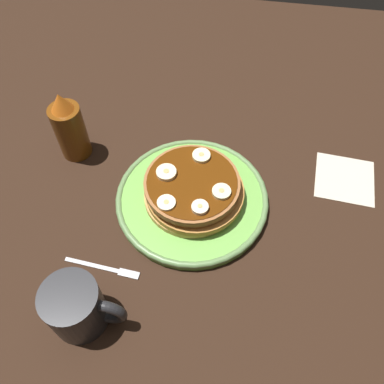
# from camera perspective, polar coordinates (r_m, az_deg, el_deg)

# --- Properties ---
(ground_plane) EXTENTS (1.40, 1.40, 0.03)m
(ground_plane) POSITION_cam_1_polar(r_m,az_deg,el_deg) (0.76, -0.00, -2.03)
(ground_plane) COLOR black
(plate) EXTENTS (0.28, 0.28, 0.02)m
(plate) POSITION_cam_1_polar(r_m,az_deg,el_deg) (0.73, -0.00, -0.94)
(plate) COLOR #72B74C
(plate) RESTS_ON ground_plane
(pancake_stack) EXTENTS (0.18, 0.18, 0.05)m
(pancake_stack) POSITION_cam_1_polar(r_m,az_deg,el_deg) (0.71, 0.11, 0.53)
(pancake_stack) COLOR tan
(pancake_stack) RESTS_ON plate
(banana_slice_0) EXTENTS (0.04, 0.04, 0.01)m
(banana_slice_0) POSITION_cam_1_polar(r_m,az_deg,el_deg) (0.70, -3.66, 2.75)
(banana_slice_0) COLOR #FEE9B6
(banana_slice_0) RESTS_ON pancake_stack
(banana_slice_1) EXTENTS (0.03, 0.03, 0.01)m
(banana_slice_1) POSITION_cam_1_polar(r_m,az_deg,el_deg) (0.68, 4.20, 0.03)
(banana_slice_1) COLOR #F2ECB2
(banana_slice_1) RESTS_ON pancake_stack
(banana_slice_2) EXTENTS (0.03, 0.03, 0.01)m
(banana_slice_2) POSITION_cam_1_polar(r_m,az_deg,el_deg) (0.66, 1.14, -2.21)
(banana_slice_2) COLOR #F5E2B7
(banana_slice_2) RESTS_ON pancake_stack
(banana_slice_3) EXTENTS (0.03, 0.03, 0.01)m
(banana_slice_3) POSITION_cam_1_polar(r_m,az_deg,el_deg) (0.66, -3.66, -1.56)
(banana_slice_3) COLOR #FBECBD
(banana_slice_3) RESTS_ON pancake_stack
(banana_slice_4) EXTENTS (0.03, 0.03, 0.01)m
(banana_slice_4) POSITION_cam_1_polar(r_m,az_deg,el_deg) (0.72, 1.33, 5.16)
(banana_slice_4) COLOR #FCF4B8
(banana_slice_4) RESTS_ON pancake_stack
(coffee_mug) EXTENTS (0.12, 0.08, 0.09)m
(coffee_mug) POSITION_cam_1_polar(r_m,az_deg,el_deg) (0.63, -15.92, -15.42)
(coffee_mug) COLOR #262628
(coffee_mug) RESTS_ON ground_plane
(napkin) EXTENTS (0.12, 0.12, 0.00)m
(napkin) POSITION_cam_1_polar(r_m,az_deg,el_deg) (0.83, 20.83, 1.78)
(napkin) COLOR beige
(napkin) RESTS_ON ground_plane
(fork) EXTENTS (0.13, 0.02, 0.01)m
(fork) POSITION_cam_1_polar(r_m,az_deg,el_deg) (0.69, -12.04, -10.53)
(fork) COLOR silver
(fork) RESTS_ON ground_plane
(syrup_bottle) EXTENTS (0.06, 0.06, 0.15)m
(syrup_bottle) POSITION_cam_1_polar(r_m,az_deg,el_deg) (0.80, -16.97, 8.69)
(syrup_bottle) COLOR brown
(syrup_bottle) RESTS_ON ground_plane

